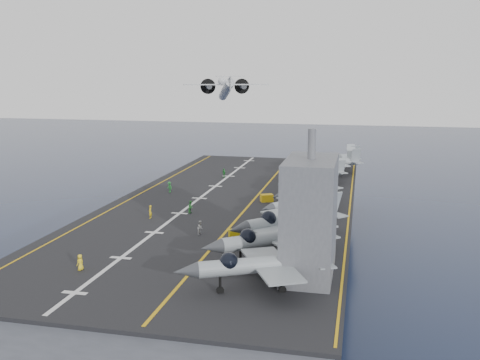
% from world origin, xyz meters
% --- Properties ---
extents(ground, '(500.00, 500.00, 0.00)m').
position_xyz_m(ground, '(0.00, 0.00, 0.00)').
color(ground, '#142135').
rests_on(ground, ground).
extents(hull, '(36.00, 90.00, 10.00)m').
position_xyz_m(hull, '(0.00, 0.00, 5.00)').
color(hull, '#56595E').
rests_on(hull, ground).
extents(flight_deck, '(38.00, 92.00, 0.40)m').
position_xyz_m(flight_deck, '(0.00, 0.00, 10.20)').
color(flight_deck, black).
rests_on(flight_deck, hull).
extents(foul_line, '(0.35, 90.00, 0.02)m').
position_xyz_m(foul_line, '(3.00, 0.00, 10.42)').
color(foul_line, gold).
rests_on(foul_line, flight_deck).
extents(landing_centerline, '(0.50, 90.00, 0.02)m').
position_xyz_m(landing_centerline, '(-6.00, 0.00, 10.42)').
color(landing_centerline, silver).
rests_on(landing_centerline, flight_deck).
extents(deck_edge_port, '(0.25, 90.00, 0.02)m').
position_xyz_m(deck_edge_port, '(-17.00, 0.00, 10.42)').
color(deck_edge_port, gold).
rests_on(deck_edge_port, flight_deck).
extents(deck_edge_stbd, '(0.25, 90.00, 0.02)m').
position_xyz_m(deck_edge_stbd, '(18.50, 0.00, 10.42)').
color(deck_edge_stbd, gold).
rests_on(deck_edge_stbd, flight_deck).
extents(island_superstructure, '(5.00, 10.00, 15.00)m').
position_xyz_m(island_superstructure, '(15.00, -30.00, 17.90)').
color(island_superstructure, '#56595E').
rests_on(island_superstructure, flight_deck).
extents(fighter_jet_0, '(17.97, 15.76, 5.23)m').
position_xyz_m(fighter_jet_0, '(11.12, -35.05, 13.01)').
color(fighter_jet_0, '#9DA5AD').
rests_on(fighter_jet_0, flight_deck).
extents(fighter_jet_1, '(18.56, 17.52, 5.37)m').
position_xyz_m(fighter_jet_1, '(11.08, -26.83, 13.09)').
color(fighter_jet_1, '#979FA7').
rests_on(fighter_jet_1, flight_deck).
extents(fighter_jet_2, '(18.92, 19.06, 5.60)m').
position_xyz_m(fighter_jet_2, '(11.80, -18.97, 13.20)').
color(fighter_jet_2, '#8E969F').
rests_on(fighter_jet_2, flight_deck).
extents(fighter_jet_3, '(15.34, 16.04, 4.65)m').
position_xyz_m(fighter_jet_3, '(11.69, -7.87, 12.73)').
color(fighter_jet_3, gray).
rests_on(fighter_jet_3, flight_deck).
extents(fighter_jet_4, '(15.37, 16.16, 4.68)m').
position_xyz_m(fighter_jet_4, '(11.92, 0.11, 12.74)').
color(fighter_jet_4, gray).
rests_on(fighter_jet_4, flight_deck).
extents(fighter_jet_5, '(15.31, 16.73, 4.83)m').
position_xyz_m(fighter_jet_5, '(10.74, 10.13, 12.82)').
color(fighter_jet_5, '#98A0A8').
rests_on(fighter_jet_5, flight_deck).
extents(fighter_jet_6, '(15.59, 13.98, 4.51)m').
position_xyz_m(fighter_jet_6, '(11.75, 16.15, 12.66)').
color(fighter_jet_6, gray).
rests_on(fighter_jet_6, flight_deck).
extents(fighter_jet_7, '(18.17, 15.78, 5.30)m').
position_xyz_m(fighter_jet_7, '(13.43, 26.72, 13.05)').
color(fighter_jet_7, '#8B939A').
rests_on(fighter_jet_7, flight_deck).
extents(fighter_jet_8, '(17.26, 14.57, 5.09)m').
position_xyz_m(fighter_jet_8, '(13.25, 33.36, 12.95)').
color(fighter_jet_8, '#91999F').
rests_on(fighter_jet_8, flight_deck).
extents(tow_cart_a, '(2.19, 1.85, 1.12)m').
position_xyz_m(tow_cart_a, '(4.98, -19.98, 10.96)').
color(tow_cart_a, '#C2A40D').
rests_on(tow_cart_a, flight_deck).
extents(tow_cart_b, '(2.33, 1.98, 1.18)m').
position_xyz_m(tow_cart_b, '(5.28, 0.29, 10.99)').
color(tow_cart_b, gold).
rests_on(tow_cart_b, flight_deck).
extents(tow_cart_c, '(2.17, 1.52, 1.24)m').
position_xyz_m(tow_cart_c, '(5.50, 19.20, 11.02)').
color(tow_cart_c, gold).
rests_on(tow_cart_c, flight_deck).
extents(crew_0, '(0.93, 1.17, 1.72)m').
position_xyz_m(crew_0, '(-8.50, -34.41, 11.26)').
color(crew_0, yellow).
rests_on(crew_0, flight_deck).
extents(crew_1, '(0.84, 1.19, 1.90)m').
position_xyz_m(crew_1, '(-9.20, -13.46, 11.35)').
color(crew_1, gold).
rests_on(crew_1, flight_deck).
extents(crew_2, '(0.84, 1.18, 1.87)m').
position_xyz_m(crew_2, '(-4.44, -9.40, 11.34)').
color(crew_2, green).
rests_on(crew_2, flight_deck).
extents(crew_3, '(1.35, 1.28, 1.88)m').
position_xyz_m(crew_3, '(-12.42, 3.25, 11.34)').
color(crew_3, green).
rests_on(crew_3, flight_deck).
extents(crew_4, '(1.23, 1.18, 1.71)m').
position_xyz_m(crew_4, '(-6.66, 18.77, 11.26)').
color(crew_4, '#268C33').
rests_on(crew_4, flight_deck).
extents(crew_7, '(0.75, 1.11, 1.83)m').
position_xyz_m(crew_7, '(0.07, -19.38, 11.31)').
color(crew_7, silver).
rests_on(crew_7, flight_deck).
extents(transport_plane, '(25.67, 22.00, 5.12)m').
position_xyz_m(transport_plane, '(-14.24, 50.95, 26.74)').
color(transport_plane, white).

